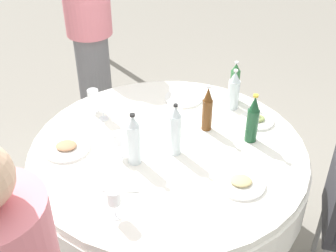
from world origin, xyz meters
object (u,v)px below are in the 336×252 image
at_px(plate_near, 67,148).
at_px(bottle_green_front, 235,83).
at_px(bottle_clear_west, 175,131).
at_px(wine_glass_outer, 119,140).
at_px(plate_far, 184,98).
at_px(wine_glass_south, 102,105).
at_px(bottle_dark_green_left, 253,120).
at_px(bottle_clear_inner, 234,91).
at_px(person_front, 90,37).
at_px(bottle_clear_north, 134,140).
at_px(plate_mid, 257,120).
at_px(plate_rear, 241,183).
at_px(bottle_brown_south, 207,110).
at_px(wine_glass_north, 93,97).
at_px(wine_glass_west, 114,198).
at_px(dining_table, 168,167).

bearing_deg(plate_near, bottle_green_front, -145.78).
height_order(bottle_clear_west, wine_glass_outer, bottle_clear_west).
distance_m(bottle_clear_west, plate_far, 0.57).
bearing_deg(wine_glass_south, bottle_dark_green_left, 171.67).
height_order(bottle_clear_inner, wine_glass_outer, bottle_clear_inner).
height_order(plate_far, person_front, person_front).
relative_size(wine_glass_south, plate_far, 0.57).
relative_size(bottle_clear_north, plate_near, 1.17).
relative_size(bottle_clear_west, plate_mid, 1.51).
distance_m(plate_rear, plate_far, 0.85).
relative_size(plate_mid, person_front, 0.12).
relative_size(bottle_brown_south, wine_glass_outer, 2.02).
relative_size(bottle_clear_inner, wine_glass_north, 1.84).
xyz_separation_m(bottle_clear_north, person_front, (0.54, -1.25, 0.01)).
distance_m(plate_near, plate_rear, 0.94).
height_order(wine_glass_north, plate_rear, wine_glass_north).
distance_m(wine_glass_south, wine_glass_west, 0.80).
bearing_deg(bottle_brown_south, bottle_dark_green_left, 160.91).
relative_size(bottle_dark_green_left, bottle_clear_inner, 1.11).
distance_m(plate_rear, person_front, 1.75).
height_order(plate_near, plate_rear, same).
distance_m(bottle_clear_north, wine_glass_north, 0.57).
bearing_deg(wine_glass_outer, plate_far, -115.84).
relative_size(bottle_green_front, wine_glass_south, 1.97).
distance_m(bottle_clear_north, wine_glass_south, 0.46).
xyz_separation_m(wine_glass_west, wine_glass_outer, (0.07, -0.44, -0.01)).
xyz_separation_m(wine_glass_north, plate_mid, (-0.98, 0.02, -0.08)).
bearing_deg(bottle_brown_south, bottle_clear_north, 43.19).
bearing_deg(person_front, plate_mid, -66.35).
relative_size(bottle_dark_green_left, bottle_brown_south, 1.03).
xyz_separation_m(bottle_clear_inner, wine_glass_north, (0.84, 0.12, -0.02)).
bearing_deg(wine_glass_north, plate_far, -160.47).
distance_m(wine_glass_west, wine_glass_north, 0.91).
bearing_deg(bottle_clear_inner, bottle_clear_north, 48.73).
height_order(bottle_green_front, wine_glass_south, bottle_green_front).
bearing_deg(bottle_brown_south, bottle_clear_inner, -121.85).
bearing_deg(wine_glass_west, person_front, -72.43).
bearing_deg(wine_glass_south, plate_mid, -176.03).
xyz_separation_m(wine_glass_north, wine_glass_outer, (-0.24, 0.42, 0.00)).
distance_m(bottle_brown_south, plate_rear, 0.51).
bearing_deg(bottle_clear_inner, plate_far, -12.56).
xyz_separation_m(wine_glass_south, wine_glass_west, (-0.23, 0.77, 0.02)).
bearing_deg(bottle_clear_west, dining_table, -46.90).
distance_m(bottle_brown_south, bottle_clear_north, 0.49).
xyz_separation_m(bottle_clear_north, plate_mid, (-0.65, -0.44, -0.13)).
relative_size(wine_glass_north, person_front, 0.08).
distance_m(bottle_dark_green_left, bottle_green_front, 0.43).
height_order(wine_glass_north, plate_mid, wine_glass_north).
bearing_deg(wine_glass_outer, plate_mid, -152.11).
bearing_deg(bottle_clear_west, wine_glass_south, -31.87).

